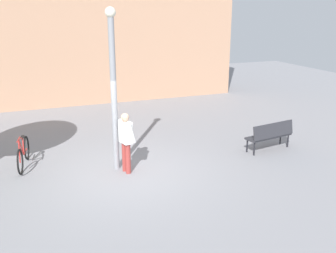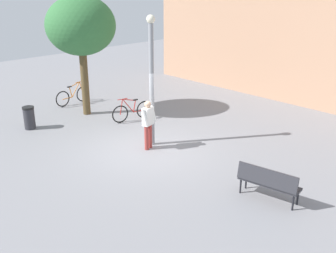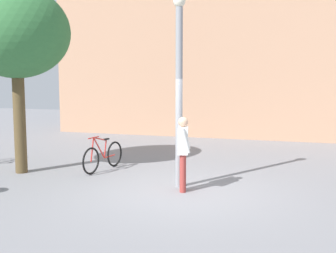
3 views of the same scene
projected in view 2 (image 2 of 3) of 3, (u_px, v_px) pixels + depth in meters
ground_plane at (146, 150)px, 13.62m from camera, size 36.00×36.00×0.00m
building_facade at (298, 16)px, 18.23m from camera, size 15.44×2.00×7.58m
lamppost at (151, 76)px, 13.22m from camera, size 0.28×0.28×4.35m
person_by_lamppost at (148, 122)px, 13.37m from camera, size 0.38×0.63×1.67m
park_bench at (268, 181)px, 10.37m from camera, size 1.66×0.72×0.92m
plaza_tree at (81, 26)px, 15.90m from camera, size 2.75×2.75×4.82m
bicycle_red at (132, 111)px, 16.27m from camera, size 0.37×1.79×0.97m
bicycle_orange at (73, 96)px, 18.36m from camera, size 0.17×1.81×0.97m
trash_bin at (29, 118)px, 15.35m from camera, size 0.43×0.43×0.87m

